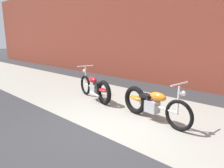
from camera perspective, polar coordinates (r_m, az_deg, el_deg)
ground_plane at (r=4.41m, az=-4.91°, el=-13.25°), size 80.00×80.00×0.00m
sidewalk_slab at (r=5.63m, az=8.53°, el=-7.44°), size 36.00×3.50×0.01m
brick_building_wall at (r=8.41m, az=23.22°, el=16.17°), size 36.00×0.50×5.17m
motorcycle_red at (r=6.42m, az=-4.48°, el=-1.13°), size 1.96×0.77×1.03m
motorcycle_orange at (r=4.99m, az=10.50°, el=-5.35°), size 2.00×0.64×1.03m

